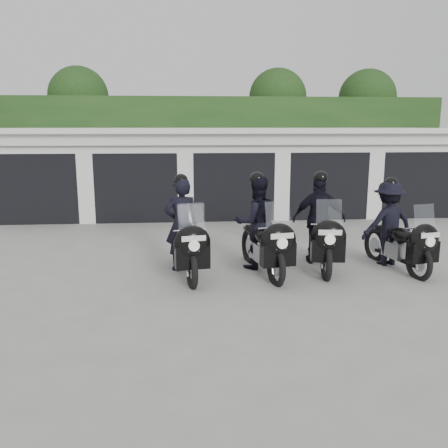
{
  "coord_description": "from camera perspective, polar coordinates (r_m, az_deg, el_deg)",
  "views": [
    {
      "loc": [
        -1.56,
        -9.55,
        3.01
      ],
      "look_at": [
        -0.78,
        -0.07,
        1.05
      ],
      "focal_mm": 38.0,
      "sensor_mm": 36.0,
      "label": 1
    }
  ],
  "objects": [
    {
      "name": "police_bike_a",
      "position": [
        9.73,
        -4.8,
        -1.28
      ],
      "size": [
        0.97,
        2.42,
        2.12
      ],
      "rotation": [
        0.0,
        0.0,
        0.16
      ],
      "color": "black",
      "rests_on": "ground"
    },
    {
      "name": "garage_block",
      "position": [
        17.74,
        0.36,
        6.51
      ],
      "size": [
        16.4,
        6.8,
        2.96
      ],
      "color": "silver",
      "rests_on": "ground"
    },
    {
      "name": "police_bike_c",
      "position": [
        10.52,
        11.51,
        -0.14
      ],
      "size": [
        1.24,
        2.45,
        2.14
      ],
      "rotation": [
        0.0,
        0.0,
        -0.13
      ],
      "color": "black",
      "rests_on": "ground"
    },
    {
      "name": "police_bike_d",
      "position": [
        10.88,
        19.66,
        -0.48
      ],
      "size": [
        1.3,
        2.28,
        2.0
      ],
      "rotation": [
        0.0,
        0.0,
        0.2
      ],
      "color": "black",
      "rests_on": "ground"
    },
    {
      "name": "ground",
      "position": [
        10.13,
        4.4,
        -5.68
      ],
      "size": [
        80.0,
        80.0,
        0.0
      ],
      "primitive_type": "plane",
      "color": "#979792",
      "rests_on": "ground"
    },
    {
      "name": "police_bike_b",
      "position": [
        9.98,
        4.33,
        -0.57
      ],
      "size": [
        1.17,
        2.44,
        2.15
      ],
      "rotation": [
        0.0,
        0.0,
        0.19
      ],
      "color": "black",
      "rests_on": "ground"
    },
    {
      "name": "background_vegetation",
      "position": [
        22.55,
        0.21,
        11.03
      ],
      "size": [
        20.0,
        3.9,
        5.8
      ],
      "color": "#183814",
      "rests_on": "ground"
    }
  ]
}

